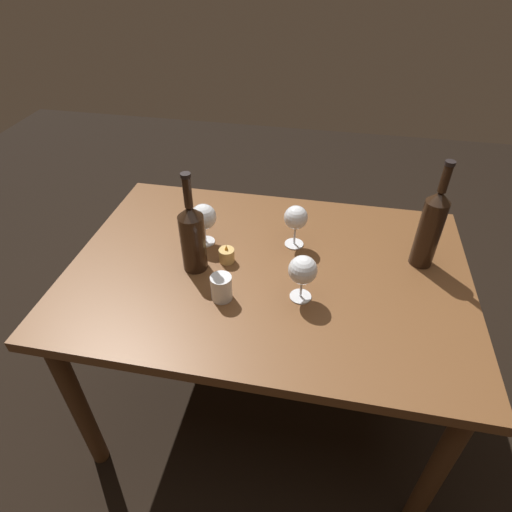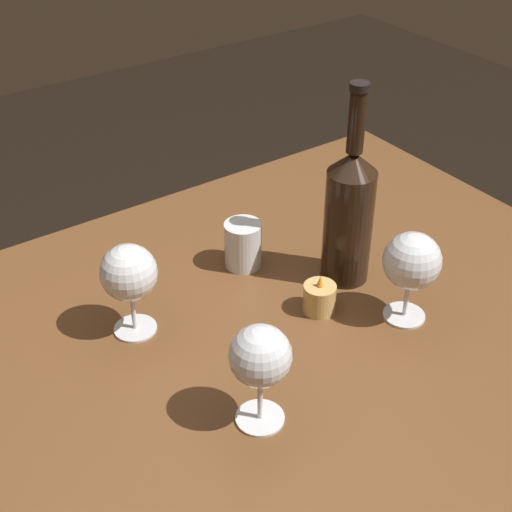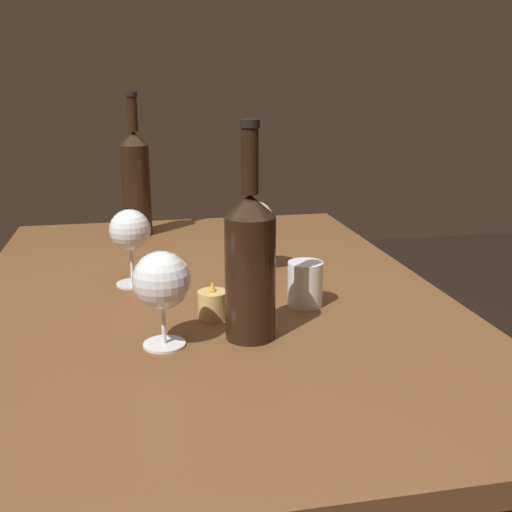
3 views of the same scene
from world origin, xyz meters
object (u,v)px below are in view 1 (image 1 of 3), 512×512
at_px(wine_glass_centre, 296,219).
at_px(water_tumbler, 222,289).
at_px(wine_bottle_second, 192,236).
at_px(wine_glass_right, 303,271).
at_px(wine_bottle, 430,227).
at_px(wine_glass_left, 203,218).
at_px(votive_candle, 227,256).

distance_m(wine_glass_centre, water_tumbler, 0.36).
bearing_deg(wine_bottle_second, wine_glass_right, 167.85).
bearing_deg(wine_bottle, wine_glass_left, 2.14).
height_order(wine_glass_right, wine_bottle_second, wine_bottle_second).
relative_size(wine_glass_centre, water_tumbler, 1.88).
relative_size(wine_glass_left, wine_glass_right, 1.00).
relative_size(wine_bottle_second, water_tumbler, 4.17).
relative_size(wine_glass_left, votive_candle, 2.26).
distance_m(wine_glass_right, water_tumbler, 0.25).
bearing_deg(wine_bottle_second, wine_glass_centre, -148.86).
xyz_separation_m(wine_glass_right, wine_bottle, (-0.37, -0.24, 0.04)).
bearing_deg(votive_candle, wine_bottle_second, 27.26).
relative_size(wine_bottle_second, votive_candle, 5.11).
xyz_separation_m(wine_bottle_second, votive_candle, (-0.09, -0.05, -0.10)).
bearing_deg(wine_glass_right, water_tumbler, 11.69).
bearing_deg(wine_glass_centre, votive_candle, 32.78).
relative_size(wine_glass_right, wine_bottle_second, 0.44).
height_order(wine_glass_centre, water_tumbler, wine_glass_centre).
xyz_separation_m(wine_bottle_second, water_tumbler, (-0.12, 0.12, -0.09)).
bearing_deg(wine_bottle_second, wine_bottle, -167.24).
xyz_separation_m(wine_glass_left, water_tumbler, (-0.13, 0.26, -0.07)).
distance_m(wine_bottle, wine_bottle_second, 0.75).
bearing_deg(water_tumbler, wine_glass_left, -63.93).
height_order(wine_glass_right, wine_bottle, wine_bottle).
bearing_deg(water_tumbler, wine_glass_right, -168.31).
distance_m(wine_glass_left, wine_glass_centre, 0.31).
relative_size(wine_bottle, water_tumbler, 4.49).
height_order(wine_bottle_second, water_tumbler, wine_bottle_second).
xyz_separation_m(wine_glass_right, wine_glass_centre, (0.05, -0.26, 0.00)).
relative_size(wine_glass_centre, votive_candle, 2.30).
height_order(wine_glass_right, water_tumbler, wine_glass_right).
distance_m(wine_glass_left, wine_bottle, 0.74).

